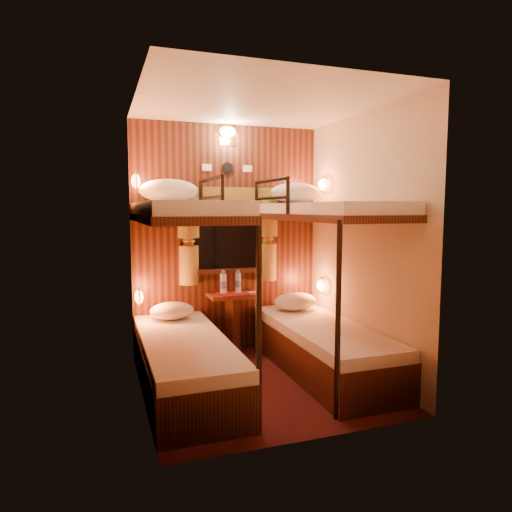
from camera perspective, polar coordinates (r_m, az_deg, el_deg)
name	(u,v)px	position (r m, az deg, el deg)	size (l,w,h in m)	color
floor	(260,383)	(4.17, 0.46, -15.56)	(2.10, 2.10, 0.00)	#350E0E
ceiling	(260,103)	(3.97, 0.49, 18.62)	(2.10, 2.10, 0.00)	silver
wall_back	(227,239)	(4.89, -3.64, 2.09)	(2.40, 2.40, 0.00)	#C6B293
wall_front	(315,260)	(2.93, 7.35, -0.54)	(2.40, 2.40, 0.00)	#C6B293
wall_left	(139,251)	(3.68, -14.37, 0.65)	(2.40, 2.40, 0.00)	#C6B293
wall_right	(362,244)	(4.33, 13.06, 1.45)	(2.40, 2.40, 0.00)	#C6B293
back_panel	(227,239)	(4.88, -3.60, 2.08)	(2.00, 0.03, 2.40)	black
bunk_left	(184,325)	(3.90, -8.99, -8.51)	(0.72, 1.90, 1.82)	black
bunk_right	(323,313)	(4.31, 8.36, -7.11)	(0.72, 1.90, 1.82)	black
window	(228,241)	(4.85, -3.50, 1.83)	(1.00, 0.12, 0.79)	black
curtains	(229,234)	(4.81, -3.40, 2.79)	(1.10, 0.22, 1.00)	olive
back_fixtures	(228,139)	(4.88, -3.56, 14.39)	(0.54, 0.09, 0.48)	black
reading_lamps	(236,238)	(4.55, -2.47, 2.32)	(2.00, 0.20, 1.25)	orange
table	(233,315)	(4.82, -2.94, -7.42)	(0.50, 0.34, 0.66)	#632D16
bottle_left	(223,283)	(4.74, -4.12, -3.44)	(0.07, 0.07, 0.25)	#99BFE5
bottle_right	(238,283)	(4.80, -2.28, -3.33)	(0.07, 0.07, 0.24)	#99BFE5
sachet_a	(252,292)	(4.82, -0.50, -4.52)	(0.08, 0.06, 0.01)	silver
sachet_b	(239,292)	(4.81, -2.20, -4.54)	(0.08, 0.06, 0.01)	silver
pillow_lower_left	(172,311)	(4.54, -10.48, -6.74)	(0.43, 0.30, 0.17)	silver
pillow_lower_right	(295,301)	(4.88, 4.91, -5.68)	(0.46, 0.33, 0.18)	silver
pillow_upper_left	(169,191)	(4.48, -10.85, 8.03)	(0.57, 0.40, 0.22)	silver
pillow_upper_right	(295,193)	(4.80, 4.92, 7.88)	(0.53, 0.38, 0.21)	silver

